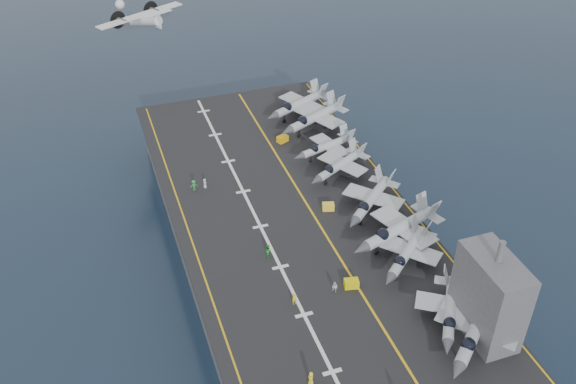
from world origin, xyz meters
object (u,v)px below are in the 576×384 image
object	(u,v)px
tow_cart_a	(351,283)
transport_plane	(141,21)
island_superstructure	(491,288)
fighter_jet_0	(476,328)

from	to	relation	value
tow_cart_a	transport_plane	bearing A→B (deg)	102.69
island_superstructure	fighter_jet_0	distance (m)	5.54
tow_cart_a	transport_plane	world-z (taller)	transport_plane
island_superstructure	tow_cart_a	xyz separation A→B (m)	(-12.85, 12.89, -6.89)
tow_cart_a	transport_plane	distance (m)	76.65
island_superstructure	transport_plane	distance (m)	91.57
island_superstructure	tow_cart_a	size ratio (longest dim) A/B	6.67
island_superstructure	tow_cart_a	bearing A→B (deg)	134.91
island_superstructure	transport_plane	size ratio (longest dim) A/B	0.62
fighter_jet_0	transport_plane	world-z (taller)	transport_plane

